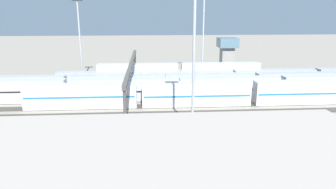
{
  "coord_description": "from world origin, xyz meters",
  "views": [
    {
      "loc": [
        6.32,
        67.46,
        19.53
      ],
      "look_at": [
        2.08,
        4.64,
        2.5
      ],
      "focal_mm": 32.76,
      "sensor_mm": 36.0,
      "label": 1
    }
  ],
  "objects_px": {
    "train_on_track_2": "(155,82)",
    "train_on_track_3": "(209,85)",
    "train_on_track_0": "(179,72)",
    "signal_gantry": "(131,67)",
    "light_mast_1": "(194,39)",
    "train_on_track_4": "(177,89)",
    "light_mast_0": "(204,14)",
    "train_on_track_5": "(252,93)",
    "control_tower": "(227,52)",
    "train_on_track_1": "(232,77)",
    "light_mast_2": "(79,27)"
  },
  "relations": [
    {
      "from": "train_on_track_0",
      "to": "train_on_track_3",
      "type": "height_order",
      "value": "train_on_track_0"
    },
    {
      "from": "train_on_track_4",
      "to": "signal_gantry",
      "type": "distance_m",
      "value": 11.42
    },
    {
      "from": "train_on_track_5",
      "to": "control_tower",
      "type": "relative_size",
      "value": 8.33
    },
    {
      "from": "train_on_track_0",
      "to": "signal_gantry",
      "type": "bearing_deg",
      "value": 57.26
    },
    {
      "from": "train_on_track_3",
      "to": "control_tower",
      "type": "xyz_separation_m",
      "value": [
        -10.86,
        -25.5,
        4.76
      ]
    },
    {
      "from": "light_mast_1",
      "to": "train_on_track_0",
      "type": "bearing_deg",
      "value": -93.17
    },
    {
      "from": "train_on_track_2",
      "to": "train_on_track_1",
      "type": "relative_size",
      "value": 1.45
    },
    {
      "from": "train_on_track_5",
      "to": "control_tower",
      "type": "xyz_separation_m",
      "value": [
        -3.49,
        -35.5,
        4.17
      ]
    },
    {
      "from": "light_mast_0",
      "to": "light_mast_1",
      "type": "xyz_separation_m",
      "value": [
        9.66,
        45.75,
        -3.28
      ]
    },
    {
      "from": "train_on_track_0",
      "to": "train_on_track_3",
      "type": "bearing_deg",
      "value": 110.94
    },
    {
      "from": "train_on_track_0",
      "to": "light_mast_1",
      "type": "xyz_separation_m",
      "value": [
        2.34,
        42.23,
        13.08
      ]
    },
    {
      "from": "train_on_track_4",
      "to": "light_mast_1",
      "type": "distance_m",
      "value": 25.8
    },
    {
      "from": "signal_gantry",
      "to": "light_mast_0",
      "type": "bearing_deg",
      "value": -130.63
    },
    {
      "from": "train_on_track_0",
      "to": "train_on_track_4",
      "type": "height_order",
      "value": "same"
    },
    {
      "from": "light_mast_0",
      "to": "train_on_track_3",
      "type": "bearing_deg",
      "value": 85.13
    },
    {
      "from": "train_on_track_4",
      "to": "light_mast_0",
      "type": "height_order",
      "value": "light_mast_0"
    },
    {
      "from": "light_mast_0",
      "to": "control_tower",
      "type": "xyz_separation_m",
      "value": [
        -9.29,
        -6.98,
        -12.2
      ]
    },
    {
      "from": "train_on_track_2",
      "to": "light_mast_1",
      "type": "relative_size",
      "value": 5.73
    },
    {
      "from": "light_mast_2",
      "to": "control_tower",
      "type": "bearing_deg",
      "value": -169.76
    },
    {
      "from": "signal_gantry",
      "to": "train_on_track_3",
      "type": "bearing_deg",
      "value": -164.95
    },
    {
      "from": "light_mast_0",
      "to": "control_tower",
      "type": "distance_m",
      "value": 16.85
    },
    {
      "from": "control_tower",
      "to": "train_on_track_1",
      "type": "bearing_deg",
      "value": 81.2
    },
    {
      "from": "train_on_track_0",
      "to": "control_tower",
      "type": "relative_size",
      "value": 4.11
    },
    {
      "from": "light_mast_2",
      "to": "signal_gantry",
      "type": "height_order",
      "value": "light_mast_2"
    },
    {
      "from": "signal_gantry",
      "to": "control_tower",
      "type": "relative_size",
      "value": 3.92
    },
    {
      "from": "train_on_track_2",
      "to": "light_mast_0",
      "type": "relative_size",
      "value": 4.59
    },
    {
      "from": "train_on_track_2",
      "to": "train_on_track_1",
      "type": "xyz_separation_m",
      "value": [
        -21.61,
        -5.0,
        -0.03
      ]
    },
    {
      "from": "train_on_track_3",
      "to": "light_mast_0",
      "type": "xyz_separation_m",
      "value": [
        -1.58,
        -18.51,
        16.97
      ]
    },
    {
      "from": "train_on_track_2",
      "to": "train_on_track_3",
      "type": "relative_size",
      "value": 1.45
    },
    {
      "from": "train_on_track_0",
      "to": "signal_gantry",
      "type": "xyz_separation_m",
      "value": [
        12.86,
        20.0,
        5.18
      ]
    },
    {
      "from": "train_on_track_3",
      "to": "train_on_track_4",
      "type": "bearing_deg",
      "value": 30.7
    },
    {
      "from": "train_on_track_0",
      "to": "light_mast_2",
      "type": "height_order",
      "value": "light_mast_2"
    },
    {
      "from": "train_on_track_1",
      "to": "signal_gantry",
      "type": "xyz_separation_m",
      "value": [
        27.06,
        15.0,
        5.78
      ]
    },
    {
      "from": "train_on_track_2",
      "to": "train_on_track_3",
      "type": "bearing_deg",
      "value": 159.17
    },
    {
      "from": "train_on_track_2",
      "to": "light_mast_1",
      "type": "xyz_separation_m",
      "value": [
        -5.07,
        32.23,
        13.66
      ]
    },
    {
      "from": "light_mast_2",
      "to": "signal_gantry",
      "type": "distance_m",
      "value": 28.26
    },
    {
      "from": "train_on_track_0",
      "to": "light_mast_0",
      "type": "height_order",
      "value": "light_mast_0"
    },
    {
      "from": "train_on_track_2",
      "to": "control_tower",
      "type": "height_order",
      "value": "control_tower"
    },
    {
      "from": "train_on_track_3",
      "to": "light_mast_2",
      "type": "height_order",
      "value": "light_mast_2"
    },
    {
      "from": "train_on_track_0",
      "to": "light_mast_0",
      "type": "relative_size",
      "value": 1.56
    },
    {
      "from": "train_on_track_1",
      "to": "train_on_track_4",
      "type": "relative_size",
      "value": 1.0
    },
    {
      "from": "train_on_track_0",
      "to": "control_tower",
      "type": "bearing_deg",
      "value": -147.69
    },
    {
      "from": "train_on_track_5",
      "to": "signal_gantry",
      "type": "bearing_deg",
      "value": -10.89
    },
    {
      "from": "train_on_track_2",
      "to": "light_mast_2",
      "type": "bearing_deg",
      "value": -30.52
    },
    {
      "from": "train_on_track_1",
      "to": "train_on_track_5",
      "type": "height_order",
      "value": "train_on_track_5"
    },
    {
      "from": "train_on_track_3",
      "to": "train_on_track_1",
      "type": "bearing_deg",
      "value": -130.25
    },
    {
      "from": "train_on_track_4",
      "to": "light_mast_1",
      "type": "xyz_separation_m",
      "value": [
        -0.34,
        22.23,
        13.08
      ]
    },
    {
      "from": "train_on_track_0",
      "to": "train_on_track_2",
      "type": "distance_m",
      "value": 12.45
    },
    {
      "from": "train_on_track_4",
      "to": "light_mast_2",
      "type": "bearing_deg",
      "value": -41.03
    },
    {
      "from": "train_on_track_1",
      "to": "train_on_track_5",
      "type": "relative_size",
      "value": 1.0
    }
  ]
}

